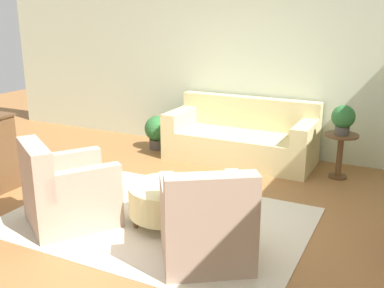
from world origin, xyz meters
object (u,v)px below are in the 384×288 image
at_px(armchair_right, 206,224).
at_px(couch, 241,139).
at_px(side_table, 340,149).
at_px(potted_plant_floor, 157,131).
at_px(armchair_left, 66,193).
at_px(ottoman_table, 168,199).
at_px(potted_plant_on_side_table, 343,118).

bearing_deg(armchair_right, couch, 104.40).
bearing_deg(side_table, couch, 174.29).
bearing_deg(potted_plant_floor, side_table, -1.44).
distance_m(armchair_left, ottoman_table, 1.09).
xyz_separation_m(armchair_left, side_table, (2.39, 2.77, 0.06)).
height_order(couch, potted_plant_on_side_table, potted_plant_on_side_table).
relative_size(armchair_left, potted_plant_floor, 2.08).
relative_size(armchair_left, potted_plant_on_side_table, 2.93).
relative_size(couch, potted_plant_on_side_table, 5.61).
distance_m(ottoman_table, potted_plant_floor, 2.81).
height_order(armchair_right, side_table, armchair_right).
distance_m(couch, ottoman_table, 2.44).
height_order(armchair_left, side_table, armchair_left).
distance_m(armchair_left, potted_plant_floor, 2.90).
relative_size(armchair_right, potted_plant_floor, 2.08).
height_order(potted_plant_on_side_table, potted_plant_floor, potted_plant_on_side_table).
xyz_separation_m(couch, armchair_right, (0.75, -2.92, 0.03)).
bearing_deg(potted_plant_floor, armchair_right, -52.22).
bearing_deg(ottoman_table, armchair_left, -153.61).
height_order(armchair_left, potted_plant_on_side_table, potted_plant_on_side_table).
bearing_deg(armchair_left, potted_plant_floor, 101.04).
bearing_deg(armchair_left, ottoman_table, 26.39).
bearing_deg(ottoman_table, side_table, 58.19).
relative_size(ottoman_table, potted_plant_on_side_table, 2.09).
bearing_deg(armchair_right, side_table, 75.00).
relative_size(armchair_right, potted_plant_on_side_table, 2.93).
bearing_deg(potted_plant_on_side_table, couch, 174.29).
distance_m(ottoman_table, potted_plant_on_side_table, 2.75).
xyz_separation_m(couch, potted_plant_on_side_table, (1.49, -0.15, 0.51)).
xyz_separation_m(armchair_left, ottoman_table, (0.97, 0.48, -0.07)).
height_order(armchair_left, potted_plant_floor, armchair_left).
xyz_separation_m(armchair_right, potted_plant_floor, (-2.20, 2.84, -0.05)).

